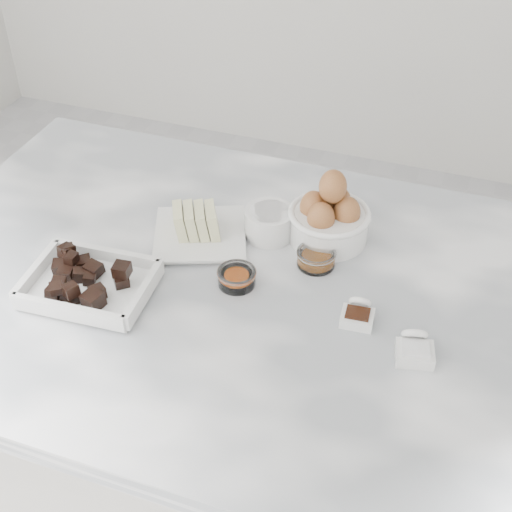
{
  "coord_description": "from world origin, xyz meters",
  "views": [
    {
      "loc": [
        0.33,
        -0.84,
        1.73
      ],
      "look_at": [
        0.02,
        0.03,
        0.98
      ],
      "focal_mm": 50.0,
      "sensor_mm": 36.0,
      "label": 1
    }
  ],
  "objects": [
    {
      "name": "salt_spoon",
      "position": [
        0.31,
        -0.07,
        0.95
      ],
      "size": [
        0.07,
        0.08,
        0.04
      ],
      "color": "white",
      "rests_on": "marble_slab"
    },
    {
      "name": "room_shell",
      "position": [
        0.0,
        0.0,
        1.4
      ],
      "size": [
        4.0,
        4.0,
        2.8
      ],
      "primitive_type": null,
      "color": "silver",
      "rests_on": "ground"
    },
    {
      "name": "vanilla_spoon",
      "position": [
        0.21,
        -0.02,
        0.95
      ],
      "size": [
        0.05,
        0.07,
        0.04
      ],
      "color": "white",
      "rests_on": "marble_slab"
    },
    {
      "name": "butter_plate",
      "position": [
        -0.11,
        0.09,
        0.96
      ],
      "size": [
        0.21,
        0.21,
        0.07
      ],
      "color": "white",
      "rests_on": "marble_slab"
    },
    {
      "name": "honey_bowl",
      "position": [
        0.11,
        0.09,
        0.96
      ],
      "size": [
        0.07,
        0.07,
        0.03
      ],
      "color": "white",
      "rests_on": "marble_slab"
    },
    {
      "name": "zest_bowl",
      "position": [
        -0.0,
        -0.0,
        0.96
      ],
      "size": [
        0.07,
        0.07,
        0.03
      ],
      "color": "white",
      "rests_on": "marble_slab"
    },
    {
      "name": "cabinet",
      "position": [
        0.0,
        0.0,
        0.45
      ],
      "size": [
        1.1,
        0.7,
        0.9
      ],
      "primitive_type": "cube",
      "color": "beige",
      "rests_on": "ground"
    },
    {
      "name": "chocolate_dish",
      "position": [
        -0.22,
        -0.1,
        0.96
      ],
      "size": [
        0.21,
        0.17,
        0.05
      ],
      "color": "white",
      "rests_on": "marble_slab"
    },
    {
      "name": "marble_slab",
      "position": [
        0.0,
        0.0,
        0.92
      ],
      "size": [
        1.2,
        0.8,
        0.04
      ],
      "primitive_type": "cube",
      "color": "white",
      "rests_on": "cabinet"
    },
    {
      "name": "sugar_ramekin",
      "position": [
        0.01,
        0.14,
        0.97
      ],
      "size": [
        0.09,
        0.09,
        0.05
      ],
      "color": "white",
      "rests_on": "marble_slab"
    },
    {
      "name": "egg_bowl",
      "position": [
        0.11,
        0.17,
        0.99
      ],
      "size": [
        0.15,
        0.15,
        0.14
      ],
      "color": "white",
      "rests_on": "marble_slab"
    }
  ]
}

